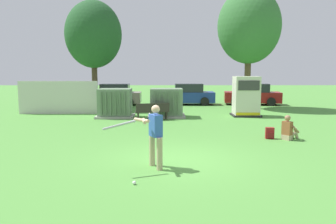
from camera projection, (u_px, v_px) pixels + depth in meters
name	position (u px, v px, depth m)	size (l,w,h in m)	color
ground_plane	(177.00, 160.00, 10.03)	(96.00, 96.00, 0.00)	#51933D
fence_panel	(58.00, 98.00, 20.29)	(4.80, 0.12, 2.00)	beige
transformer_west	(115.00, 103.00, 18.86)	(2.10, 1.70, 1.62)	#9E9B93
transformer_mid_west	(166.00, 103.00, 19.02)	(2.10, 1.70, 1.62)	#9E9B93
generator_enclosure	(246.00, 97.00, 19.33)	(1.60, 1.40, 2.30)	#262626
park_bench	(153.00, 110.00, 17.82)	(1.84, 0.78, 0.92)	#2D2823
batter	(154.00, 133.00, 9.07)	(1.53, 0.99, 1.74)	tan
sports_ball	(134.00, 183.00, 7.85)	(0.09, 0.09, 0.09)	white
seated_spectator	(289.00, 130.00, 12.88)	(0.77, 0.69, 0.96)	tan
backpack	(270.00, 133.00, 13.05)	(0.34, 0.29, 0.44)	maroon
tree_left	(93.00, 35.00, 22.88)	(3.86, 3.86, 7.38)	#4C3828
tree_center_left	(249.00, 27.00, 22.68)	(4.26, 4.26, 8.15)	brown
parked_car_leftmost	(114.00, 95.00, 25.48)	(4.22, 1.95, 1.62)	gray
parked_car_left_of_center	(187.00, 95.00, 25.75)	(4.21, 1.93, 1.62)	navy
parked_car_right_of_center	(253.00, 95.00, 25.71)	(4.39, 2.33, 1.62)	maroon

